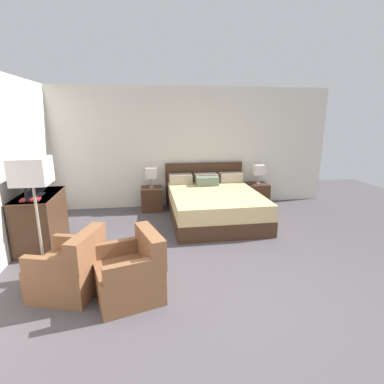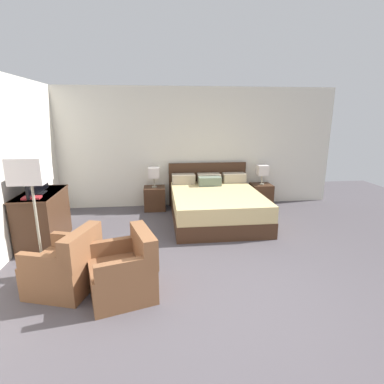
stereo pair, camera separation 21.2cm
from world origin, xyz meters
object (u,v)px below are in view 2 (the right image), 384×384
object	(u,v)px
nightstand_right	(261,195)
table_lamp_right	(262,170)
nightstand_left	(155,198)
dresser	(43,217)
tv	(37,178)
bed	(215,204)
armchair_companion	(125,272)
floor_lamp	(30,175)
table_lamp_left	(154,173)
armchair_by_window	(66,267)
book_red_cover	(32,198)

from	to	relation	value
nightstand_right	table_lamp_right	bearing A→B (deg)	90.00
nightstand_left	dresser	xyz separation A→B (m)	(-1.76, -1.57, 0.18)
nightstand_left	tv	distance (m)	2.53
nightstand_right	tv	size ratio (longest dim) A/B	0.63
bed	dresser	distance (m)	3.06
armchair_companion	floor_lamp	distance (m)	1.64
bed	nightstand_right	size ratio (longest dim) A/B	4.27
nightstand_left	bed	bearing A→B (deg)	-32.75
nightstand_left	nightstand_right	xyz separation A→B (m)	(2.40, 0.00, 0.00)
table_lamp_left	armchair_by_window	distance (m)	3.22
table_lamp_right	book_red_cover	size ratio (longest dim) A/B	1.74
nightstand_left	tv	size ratio (longest dim) A/B	0.63
bed	nightstand_left	distance (m)	1.43
bed	tv	distance (m)	3.17
armchair_by_window	armchair_companion	bearing A→B (deg)	-15.57
table_lamp_right	floor_lamp	world-z (taller)	floor_lamp
nightstand_right	tv	distance (m)	4.53
table_lamp_left	armchair_companion	distance (m)	3.26
tv	armchair_by_window	distance (m)	1.76
floor_lamp	tv	bearing A→B (deg)	107.97
table_lamp_left	armchair_companion	xyz separation A→B (m)	(-0.31, -3.20, -0.53)
dresser	armchair_companion	distance (m)	2.19
nightstand_left	armchair_by_window	distance (m)	3.17
bed	nightstand_right	bearing A→B (deg)	32.74
book_red_cover	armchair_companion	size ratio (longest dim) A/B	0.29
nightstand_left	floor_lamp	size ratio (longest dim) A/B	0.32
nightstand_right	armchair_companion	bearing A→B (deg)	-130.21
table_lamp_left	floor_lamp	xyz separation A→B (m)	(-1.44, -2.60, 0.50)
nightstand_left	table_lamp_right	size ratio (longest dim) A/B	1.15
nightstand_right	table_lamp_left	distance (m)	2.46
table_lamp_left	book_red_cover	world-z (taller)	table_lamp_left
nightstand_right	floor_lamp	bearing A→B (deg)	-145.85
book_red_cover	dresser	bearing A→B (deg)	91.72
bed	book_red_cover	distance (m)	3.20
nightstand_left	armchair_by_window	bearing A→B (deg)	-108.60
book_red_cover	floor_lamp	world-z (taller)	floor_lamp
book_red_cover	armchair_by_window	bearing A→B (deg)	-56.13
nightstand_left	dresser	distance (m)	2.36
book_red_cover	armchair_companion	world-z (taller)	book_red_cover
nightstand_left	table_lamp_right	bearing A→B (deg)	0.03
book_red_cover	armchair_by_window	size ratio (longest dim) A/B	0.29
bed	armchair_by_window	bearing A→B (deg)	-134.65
bed	armchair_companion	size ratio (longest dim) A/B	2.50
nightstand_left	tv	xyz separation A→B (m)	(-1.75, -1.62, 0.84)
table_lamp_left	floor_lamp	world-z (taller)	floor_lamp
table_lamp_right	dresser	bearing A→B (deg)	-159.29
tv	floor_lamp	world-z (taller)	floor_lamp
table_lamp_right	armchair_companion	xyz separation A→B (m)	(-2.71, -3.20, -0.53)
armchair_companion	nightstand_left	bearing A→B (deg)	84.45
nightstand_left	book_red_cover	world-z (taller)	book_red_cover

